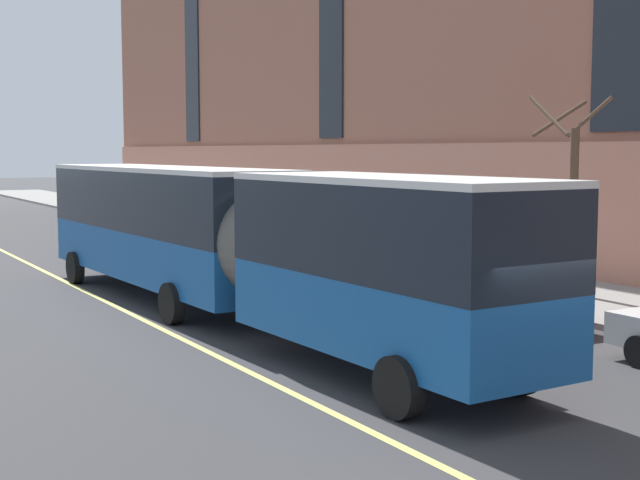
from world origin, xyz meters
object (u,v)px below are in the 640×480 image
city_bus (227,234)px  parked_car_green_5 (148,220)px  parked_car_black_7 (235,237)px  parked_car_green_0 (318,252)px  parked_car_red_3 (494,289)px  street_tree_far_uptown (571,193)px

city_bus → parked_car_green_5: size_ratio=4.34×
parked_car_green_5 → parked_car_black_7: bearing=-90.1°
city_bus → parked_car_black_7: bearing=64.4°
parked_car_green_0 → parked_car_black_7: 6.05m
city_bus → parked_car_green_5: (5.68, 21.82, -1.35)m
parked_car_red_3 → parked_car_black_7: 14.96m
city_bus → parked_car_red_3: 6.61m
parked_car_green_0 → parked_car_black_7: size_ratio=1.03×
parked_car_red_3 → parked_car_green_0: bearing=88.7°
parked_car_green_5 → street_tree_far_uptown: 23.98m
city_bus → parked_car_red_3: (5.67, -3.12, -1.35)m
parked_car_green_0 → parked_car_green_5: bearing=90.7°
city_bus → parked_car_green_0: size_ratio=4.55×
city_bus → parked_car_black_7: city_bus is taller
parked_car_green_0 → street_tree_far_uptown: 8.68m
parked_car_green_5 → parked_car_black_7: 9.99m
parked_car_red_3 → parked_car_black_7: same height
parked_car_red_3 → parked_car_green_5: size_ratio=1.02×
parked_car_green_0 → street_tree_far_uptown: (3.74, -7.53, 2.18)m
parked_car_red_3 → street_tree_far_uptown: street_tree_far_uptown is taller
parked_car_green_0 → parked_car_red_3: size_ratio=0.94×
parked_car_green_0 → parked_car_green_5: same height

